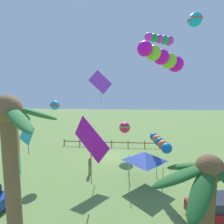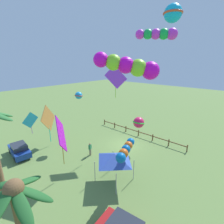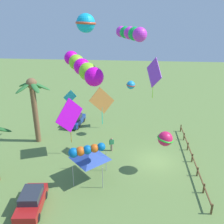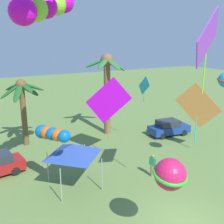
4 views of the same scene
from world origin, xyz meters
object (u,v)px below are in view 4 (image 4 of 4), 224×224
(kite_diamond_2, at_px, (207,39))
(kite_diamond_0, at_px, (144,86))
(kite_diamond_5, at_px, (109,101))
(kite_tube_7, at_px, (43,7))
(spectator_0, at_px, (153,165))
(festival_tent, at_px, (73,150))
(parked_car_1, at_px, (169,128))
(kite_ball_8, at_px, (170,174))
(kite_tube_6, at_px, (51,134))
(kite_diamond_3, at_px, (198,106))
(palm_tree_0, at_px, (107,78))
(palm_tree_1, at_px, (22,97))

(kite_diamond_2, bearing_deg, kite_diamond_0, 69.89)
(kite_diamond_5, height_order, kite_tube_7, kite_tube_7)
(spectator_0, distance_m, festival_tent, 5.53)
(parked_car_1, relative_size, kite_tube_7, 1.01)
(kite_diamond_2, height_order, kite_ball_8, kite_diamond_2)
(parked_car_1, bearing_deg, spectator_0, -138.29)
(parked_car_1, distance_m, kite_tube_6, 13.68)
(kite_diamond_3, distance_m, kite_ball_8, 11.65)
(kite_tube_6, bearing_deg, parked_car_1, 17.96)
(palm_tree_0, bearing_deg, kite_diamond_0, -67.83)
(palm_tree_1, relative_size, kite_diamond_5, 1.19)
(kite_diamond_0, bearing_deg, kite_tube_6, -158.42)
(spectator_0, height_order, kite_tube_7, kite_tube_7)
(kite_tube_7, bearing_deg, festival_tent, 1.74)
(kite_ball_8, bearing_deg, kite_diamond_3, 37.94)
(kite_diamond_2, relative_size, kite_tube_6, 1.32)
(parked_car_1, xyz_separation_m, kite_ball_8, (-9.67, -10.97, 2.79))
(kite_diamond_0, bearing_deg, kite_ball_8, -120.67)
(kite_ball_8, bearing_deg, palm_tree_0, 71.82)
(spectator_0, relative_size, kite_diamond_5, 0.32)
(kite_diamond_0, bearing_deg, festival_tent, -154.83)
(spectator_0, bearing_deg, festival_tent, 164.02)
(kite_diamond_2, bearing_deg, kite_ball_8, -156.94)
(kite_diamond_2, xyz_separation_m, kite_tube_7, (-5.89, 5.52, 1.57))
(palm_tree_1, xyz_separation_m, kite_ball_8, (2.93, -15.27, -0.77))
(parked_car_1, height_order, kite_ball_8, kite_ball_8)
(parked_car_1, distance_m, kite_ball_8, 14.89)
(palm_tree_1, xyz_separation_m, kite_diamond_3, (12.11, -8.11, -0.53))
(spectator_0, height_order, kite_ball_8, kite_ball_8)
(palm_tree_1, bearing_deg, kite_tube_7, -90.90)
(kite_diamond_0, relative_size, kite_diamond_5, 0.47)
(palm_tree_1, distance_m, kite_diamond_0, 10.36)
(palm_tree_0, relative_size, parked_car_1, 1.91)
(kite_ball_8, bearing_deg, kite_diamond_5, 76.66)
(kite_diamond_5, xyz_separation_m, kite_tube_7, (-5.33, -2.83, 6.09))
(kite_diamond_3, bearing_deg, kite_tube_7, -177.98)
(palm_tree_1, distance_m, kite_tube_6, 8.44)
(kite_ball_8, bearing_deg, kite_tube_6, 113.88)
(kite_diamond_5, height_order, kite_tube_6, kite_diamond_5)
(festival_tent, distance_m, kite_diamond_2, 9.75)
(spectator_0, distance_m, kite_diamond_3, 6.83)
(kite_tube_6, relative_size, kite_tube_7, 0.75)
(kite_diamond_2, bearing_deg, kite_diamond_5, 93.86)
(kite_diamond_3, bearing_deg, kite_tube_6, -178.57)
(festival_tent, relative_size, kite_diamond_2, 0.72)
(palm_tree_0, xyz_separation_m, kite_tube_7, (-7.76, -7.58, 5.12))
(festival_tent, height_order, kite_diamond_5, kite_diamond_5)
(kite_tube_7, bearing_deg, parked_car_1, 18.45)
(palm_tree_0, height_order, kite_ball_8, palm_tree_0)
(kite_diamond_2, relative_size, kite_diamond_5, 0.81)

